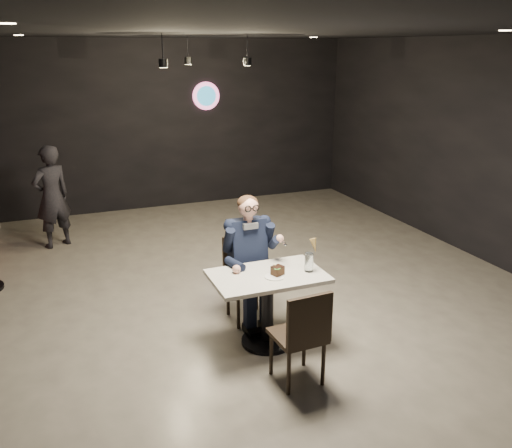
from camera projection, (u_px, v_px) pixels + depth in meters
name	position (u px, v px, depth m)	size (l,w,h in m)	color
floor	(255.00, 306.00, 6.25)	(9.00, 9.00, 0.00)	gray
wall_sign	(206.00, 96.00, 9.86)	(0.50, 0.06, 0.50)	pink
pendant_lights	(199.00, 44.00, 7.12)	(1.40, 1.20, 0.36)	black
main_table	(267.00, 309.00, 5.36)	(1.10, 0.70, 0.75)	white
chair_far	(248.00, 280.00, 5.82)	(0.42, 0.46, 0.92)	black
chair_near	(297.00, 334.00, 4.73)	(0.42, 0.46, 0.92)	black
seated_man	(248.00, 258.00, 5.74)	(0.60, 0.80, 1.44)	black
dessert_plate	(275.00, 277.00, 5.17)	(0.20, 0.20, 0.01)	white
cake_slice	(278.00, 271.00, 5.20)	(0.11, 0.09, 0.08)	black
mint_leaf	(277.00, 269.00, 5.14)	(0.07, 0.04, 0.01)	#388C2E
sundae_glass	(309.00, 262.00, 5.28)	(0.08, 0.08, 0.19)	silver
wafer_cone	(314.00, 246.00, 5.28)	(0.07, 0.07, 0.14)	tan
passerby	(52.00, 197.00, 7.91)	(0.55, 0.36, 1.52)	black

